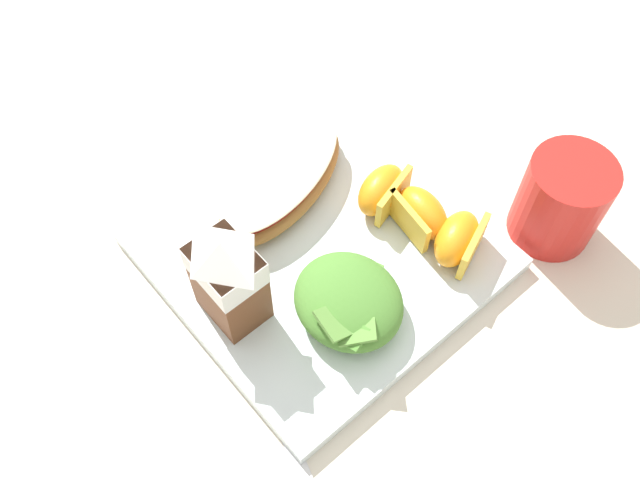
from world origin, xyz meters
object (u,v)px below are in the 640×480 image
(cheesy_pizza_bread, at_px, (281,180))
(orange_wedge_middle, at_px, (421,214))
(green_salad_pile, at_px, (348,301))
(orange_wedge_front, at_px, (459,240))
(orange_wedge_rear, at_px, (381,189))
(drinking_red_cup, at_px, (561,201))
(milk_carton, at_px, (227,275))
(white_plate, at_px, (320,250))

(cheesy_pizza_bread, relative_size, orange_wedge_middle, 2.88)
(green_salad_pile, xyz_separation_m, orange_wedge_front, (-0.02, -0.12, -0.00))
(orange_wedge_middle, bearing_deg, orange_wedge_front, -172.11)
(orange_wedge_front, bearing_deg, orange_wedge_rear, 9.58)
(cheesy_pizza_bread, distance_m, drinking_red_cup, 0.26)
(milk_carton, bearing_deg, drinking_red_cup, -112.97)
(green_salad_pile, distance_m, milk_carton, 0.11)
(white_plate, xyz_separation_m, milk_carton, (0.00, 0.10, 0.07))
(cheesy_pizza_bread, bearing_deg, drinking_red_cup, -137.87)
(cheesy_pizza_bread, relative_size, orange_wedge_rear, 2.75)
(orange_wedge_front, distance_m, orange_wedge_rear, 0.09)
(cheesy_pizza_bread, bearing_deg, orange_wedge_front, -153.55)
(orange_wedge_rear, bearing_deg, drinking_red_cup, -137.74)
(milk_carton, bearing_deg, white_plate, -90.07)
(orange_wedge_rear, bearing_deg, milk_carton, 90.25)
(white_plate, xyz_separation_m, green_salad_pile, (-0.07, 0.03, 0.03))
(orange_wedge_middle, height_order, orange_wedge_rear, same)
(milk_carton, distance_m, orange_wedge_rear, 0.18)
(green_salad_pile, bearing_deg, drinking_red_cup, -104.17)
(orange_wedge_rear, distance_m, drinking_red_cup, 0.17)
(drinking_red_cup, bearing_deg, green_salad_pile, 75.83)
(milk_carton, xyz_separation_m, orange_wedge_rear, (0.00, -0.18, -0.04))
(orange_wedge_middle, relative_size, drinking_red_cup, 0.70)
(green_salad_pile, xyz_separation_m, drinking_red_cup, (-0.05, -0.21, 0.01))
(white_plate, bearing_deg, drinking_red_cup, -122.90)
(milk_carton, bearing_deg, orange_wedge_front, -114.35)
(white_plate, height_order, milk_carton, milk_carton)
(orange_wedge_front, xyz_separation_m, drinking_red_cup, (-0.04, -0.10, 0.01))
(white_plate, bearing_deg, green_salad_pile, 159.08)
(cheesy_pizza_bread, height_order, green_salad_pile, green_salad_pile)
(cheesy_pizza_bread, distance_m, green_salad_pile, 0.15)
(orange_wedge_middle, bearing_deg, cheesy_pizza_bread, 32.14)
(white_plate, height_order, cheesy_pizza_bread, cheesy_pizza_bread)
(milk_carton, bearing_deg, orange_wedge_middle, -103.37)
(milk_carton, relative_size, orange_wedge_middle, 1.70)
(green_salad_pile, height_order, milk_carton, milk_carton)
(orange_wedge_rear, relative_size, drinking_red_cup, 0.73)
(white_plate, xyz_separation_m, drinking_red_cup, (-0.12, -0.19, 0.04))
(white_plate, relative_size, green_salad_pile, 2.80)
(drinking_red_cup, bearing_deg, cheesy_pizza_bread, 42.13)
(cheesy_pizza_bread, distance_m, orange_wedge_front, 0.18)
(milk_carton, distance_m, drinking_red_cup, 0.31)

